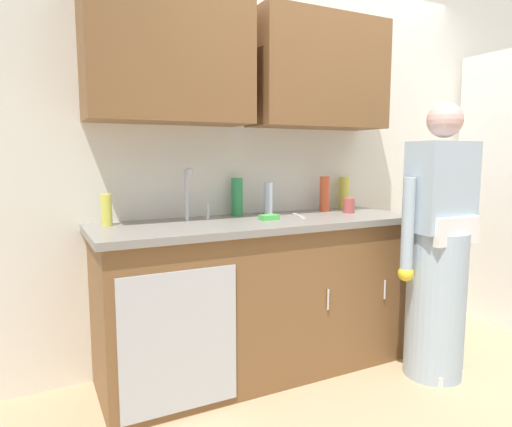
% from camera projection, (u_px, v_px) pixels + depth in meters
% --- Properties ---
extents(ground_plane, '(9.00, 9.00, 0.00)m').
position_uv_depth(ground_plane, '(409.00, 401.00, 2.44)').
color(ground_plane, tan).
extents(kitchen_wall_with_uppers, '(4.80, 0.44, 2.70)m').
position_uv_depth(kitchen_wall_with_uppers, '(294.00, 133.00, 3.07)').
color(kitchen_wall_with_uppers, silver).
rests_on(kitchen_wall_with_uppers, ground).
extents(counter_cabinet, '(1.90, 0.62, 0.90)m').
position_uv_depth(counter_cabinet, '(259.00, 299.00, 2.76)').
color(counter_cabinet, brown).
rests_on(counter_cabinet, ground).
extents(countertop, '(1.96, 0.66, 0.04)m').
position_uv_depth(countertop, '(260.00, 223.00, 2.70)').
color(countertop, gray).
rests_on(countertop, counter_cabinet).
extents(sink, '(0.50, 0.36, 0.35)m').
position_uv_depth(sink, '(202.00, 226.00, 2.54)').
color(sink, '#B7BABF').
rests_on(sink, counter_cabinet).
extents(person_at_sink, '(0.55, 0.34, 1.62)m').
position_uv_depth(person_at_sink, '(438.00, 263.00, 2.66)').
color(person_at_sink, white).
rests_on(person_at_sink, ground).
extents(bottle_water_tall, '(0.07, 0.07, 0.24)m').
position_uv_depth(bottle_water_tall, '(325.00, 194.00, 3.09)').
color(bottle_water_tall, '#E05933').
rests_on(bottle_water_tall, countertop).
extents(bottle_dish_liquid, '(0.06, 0.06, 0.17)m').
position_uv_depth(bottle_dish_liquid, '(106.00, 210.00, 2.45)').
color(bottle_dish_liquid, '#D8D14C').
rests_on(bottle_dish_liquid, countertop).
extents(bottle_water_short, '(0.07, 0.07, 0.24)m').
position_uv_depth(bottle_water_short, '(237.00, 197.00, 2.86)').
color(bottle_water_short, '#2D8C4C').
rests_on(bottle_water_short, countertop).
extents(bottle_cleaner_spray, '(0.08, 0.08, 0.23)m').
position_uv_depth(bottle_cleaner_spray, '(344.00, 193.00, 3.24)').
color(bottle_cleaner_spray, '#D8D14C').
rests_on(bottle_cleaner_spray, countertop).
extents(bottle_soap, '(0.06, 0.06, 0.21)m').
position_uv_depth(bottle_soap, '(268.00, 199.00, 2.88)').
color(bottle_soap, silver).
rests_on(bottle_soap, countertop).
extents(cup_by_sink, '(0.08, 0.08, 0.10)m').
position_uv_depth(cup_by_sink, '(349.00, 206.00, 3.01)').
color(cup_by_sink, '#B24C47').
rests_on(cup_by_sink, countertop).
extents(knife_on_counter, '(0.09, 0.24, 0.01)m').
position_uv_depth(knife_on_counter, '(298.00, 215.00, 2.86)').
color(knife_on_counter, silver).
rests_on(knife_on_counter, countertop).
extents(sponge, '(0.11, 0.07, 0.03)m').
position_uv_depth(sponge, '(269.00, 217.00, 2.69)').
color(sponge, '#4CBF4C').
rests_on(sponge, countertop).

